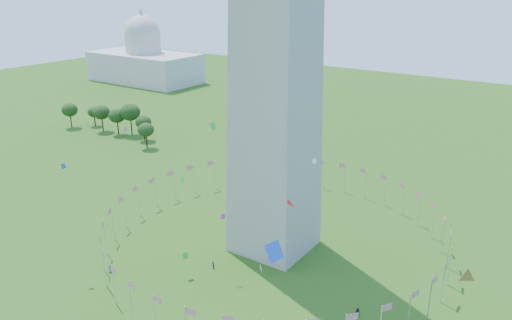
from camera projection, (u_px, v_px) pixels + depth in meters
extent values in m
cylinder|color=silver|center=(443.00, 283.00, 99.27)|extent=(0.24, 0.24, 9.00)
cylinder|color=silver|center=(449.00, 266.00, 104.98)|extent=(0.24, 0.24, 9.00)
cylinder|color=silver|center=(449.00, 250.00, 111.16)|extent=(0.24, 0.24, 9.00)
cylinder|color=silver|center=(443.00, 236.00, 117.62)|extent=(0.24, 0.24, 9.00)
cylinder|color=silver|center=(433.00, 222.00, 124.18)|extent=(0.24, 0.24, 9.00)
cylinder|color=silver|center=(419.00, 210.00, 130.62)|extent=(0.24, 0.24, 9.00)
cylinder|color=silver|center=(403.00, 200.00, 136.76)|extent=(0.24, 0.24, 9.00)
cylinder|color=silver|center=(385.00, 191.00, 142.40)|extent=(0.24, 0.24, 9.00)
cylinder|color=silver|center=(365.00, 184.00, 147.38)|extent=(0.24, 0.24, 9.00)
cylinder|color=silver|center=(345.00, 178.00, 151.55)|extent=(0.24, 0.24, 9.00)
cylinder|color=silver|center=(323.00, 174.00, 154.77)|extent=(0.24, 0.24, 9.00)
cylinder|color=silver|center=(302.00, 171.00, 156.96)|extent=(0.24, 0.24, 9.00)
cylinder|color=silver|center=(280.00, 170.00, 158.04)|extent=(0.24, 0.24, 9.00)
cylinder|color=silver|center=(258.00, 170.00, 157.98)|extent=(0.24, 0.24, 9.00)
cylinder|color=silver|center=(236.00, 172.00, 156.78)|extent=(0.24, 0.24, 9.00)
cylinder|color=silver|center=(215.00, 174.00, 154.48)|extent=(0.24, 0.24, 9.00)
cylinder|color=silver|center=(194.00, 179.00, 151.15)|extent=(0.24, 0.24, 9.00)
cylinder|color=silver|center=(174.00, 184.00, 146.89)|extent=(0.24, 0.24, 9.00)
cylinder|color=silver|center=(156.00, 192.00, 141.83)|extent=(0.24, 0.24, 9.00)
cylinder|color=silver|center=(139.00, 201.00, 136.13)|extent=(0.24, 0.24, 9.00)
cylinder|color=silver|center=(124.00, 211.00, 129.95)|extent=(0.24, 0.24, 9.00)
cylinder|color=silver|center=(113.00, 223.00, 123.48)|extent=(0.24, 0.24, 9.00)
cylinder|color=silver|center=(105.00, 237.00, 116.93)|extent=(0.24, 0.24, 9.00)
cylinder|color=silver|center=(102.00, 252.00, 110.48)|extent=(0.24, 0.24, 9.00)
cylinder|color=silver|center=(105.00, 268.00, 104.35)|extent=(0.24, 0.24, 9.00)
cylinder|color=silver|center=(114.00, 285.00, 98.70)|extent=(0.24, 0.24, 9.00)
cylinder|color=silver|center=(130.00, 301.00, 93.72)|extent=(0.24, 0.24, 9.00)
cylinder|color=silver|center=(154.00, 316.00, 89.55)|extent=(0.24, 0.24, 9.00)
cylinder|color=silver|center=(409.00, 314.00, 89.95)|extent=(0.24, 0.24, 9.00)
cylinder|color=silver|center=(430.00, 299.00, 94.21)|extent=(0.24, 0.24, 9.00)
imported|color=slate|center=(110.00, 269.00, 110.79)|extent=(1.03, 0.89, 1.78)
imported|color=#381B51|center=(213.00, 265.00, 112.35)|extent=(0.79, 0.92, 1.63)
imported|color=black|center=(358.00, 312.00, 96.14)|extent=(1.02, 0.77, 1.91)
plane|color=red|center=(290.00, 203.00, 87.54)|extent=(2.08, 1.50, 2.24)
plane|color=blue|center=(274.00, 252.00, 38.72)|extent=(1.04, 1.81, 1.82)
plane|color=blue|center=(64.00, 166.00, 105.51)|extent=(0.76, 1.23, 1.43)
plane|color=#CC2699|center=(126.00, 129.00, 145.61)|extent=(0.60, 1.64, 1.62)
plane|color=#CC2699|center=(223.00, 216.00, 105.72)|extent=(1.42, 0.26, 1.40)
plane|color=green|center=(213.00, 126.00, 91.72)|extent=(1.22, 1.19, 1.52)
plane|color=white|center=(314.00, 161.00, 99.78)|extent=(0.18, 1.23, 1.24)
plane|color=white|center=(261.00, 268.00, 84.87)|extent=(1.19, 1.05, 1.46)
plane|color=green|center=(185.00, 256.00, 108.04)|extent=(1.08, 1.40, 1.70)
plane|color=green|center=(182.00, 180.00, 137.39)|extent=(1.47, 1.58, 1.44)
plane|color=white|center=(467.00, 277.00, 69.40)|extent=(1.84, 1.28, 2.18)
ellipsoid|color=#264B19|center=(70.00, 116.00, 217.74)|extent=(6.80, 6.80, 10.63)
ellipsoid|color=#264B19|center=(94.00, 117.00, 220.63)|extent=(5.37, 5.37, 8.39)
ellipsoid|color=#264B19|center=(102.00, 119.00, 212.18)|extent=(7.12, 7.12, 11.12)
ellipsoid|color=#264B19|center=(117.00, 122.00, 207.83)|extent=(6.94, 6.94, 10.84)
ellipsoid|color=#264B19|center=(131.00, 120.00, 206.88)|extent=(8.36, 8.36, 13.07)
ellipsoid|color=#264B19|center=(144.00, 128.00, 200.43)|extent=(6.44, 6.44, 10.07)
ellipsoid|color=#264B19|center=(146.00, 136.00, 191.00)|extent=(6.30, 6.30, 9.85)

